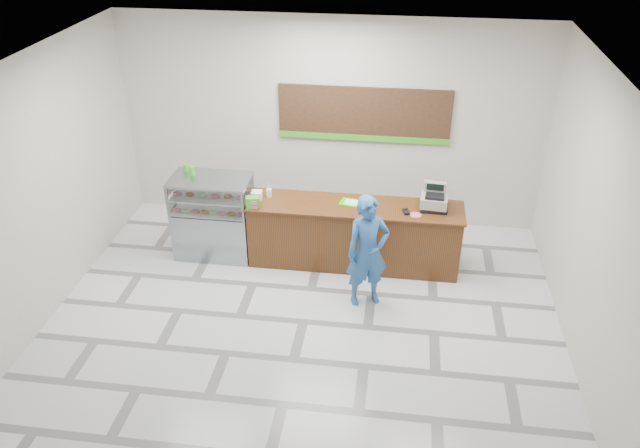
# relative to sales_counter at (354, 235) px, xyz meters

# --- Properties ---
(floor) EXTENTS (7.00, 7.00, 0.00)m
(floor) POSITION_rel_sales_counter_xyz_m (-0.55, -1.55, -0.52)
(floor) COLOR silver
(floor) RESTS_ON ground
(back_wall) EXTENTS (7.00, 0.00, 7.00)m
(back_wall) POSITION_rel_sales_counter_xyz_m (-0.55, 1.45, 1.23)
(back_wall) COLOR beige
(back_wall) RESTS_ON floor
(ceiling) EXTENTS (7.00, 7.00, 0.00)m
(ceiling) POSITION_rel_sales_counter_xyz_m (-0.55, -1.55, 2.98)
(ceiling) COLOR silver
(ceiling) RESTS_ON back_wall
(sales_counter) EXTENTS (3.26, 0.76, 1.03)m
(sales_counter) POSITION_rel_sales_counter_xyz_m (0.00, 0.00, 0.00)
(sales_counter) COLOR #5A2D10
(sales_counter) RESTS_ON floor
(display_case) EXTENTS (1.22, 0.72, 1.33)m
(display_case) POSITION_rel_sales_counter_xyz_m (-2.22, -0.00, 0.16)
(display_case) COLOR gray
(display_case) RESTS_ON floor
(menu_board) EXTENTS (2.80, 0.06, 0.90)m
(menu_board) POSITION_rel_sales_counter_xyz_m (-0.00, 1.41, 1.42)
(menu_board) COLOR black
(menu_board) RESTS_ON back_wall
(cash_register) EXTENTS (0.43, 0.44, 0.37)m
(cash_register) POSITION_rel_sales_counter_xyz_m (1.16, 0.09, 0.65)
(cash_register) COLOR black
(cash_register) RESTS_ON sales_counter
(card_terminal) EXTENTS (0.12, 0.17, 0.04)m
(card_terminal) POSITION_rel_sales_counter_xyz_m (0.76, -0.12, 0.53)
(card_terminal) COLOR black
(card_terminal) RESTS_ON sales_counter
(serving_tray) EXTENTS (0.38, 0.31, 0.02)m
(serving_tray) POSITION_rel_sales_counter_xyz_m (-0.06, 0.06, 0.52)
(serving_tray) COLOR #3DCA00
(serving_tray) RESTS_ON sales_counter
(napkin_box) EXTENTS (0.16, 0.16, 0.13)m
(napkin_box) POSITION_rel_sales_counter_xyz_m (-1.50, 0.00, 0.58)
(napkin_box) COLOR white
(napkin_box) RESTS_ON sales_counter
(straw_cup) EXTENTS (0.08, 0.08, 0.13)m
(straw_cup) POSITION_rel_sales_counter_xyz_m (-1.33, 0.11, 0.58)
(straw_cup) COLOR silver
(straw_cup) RESTS_ON sales_counter
(promo_box) EXTENTS (0.22, 0.17, 0.18)m
(promo_box) POSITION_rel_sales_counter_xyz_m (-1.50, -0.27, 0.60)
(promo_box) COLOR green
(promo_box) RESTS_ON sales_counter
(donut_decal) EXTENTS (0.17, 0.17, 0.00)m
(donut_decal) POSITION_rel_sales_counter_xyz_m (0.90, -0.17, 0.52)
(donut_decal) COLOR #E55D7F
(donut_decal) RESTS_ON sales_counter
(green_cup_left) EXTENTS (0.08, 0.08, 0.12)m
(green_cup_left) POSITION_rel_sales_counter_xyz_m (-2.65, 0.20, 0.88)
(green_cup_left) COLOR green
(green_cup_left) RESTS_ON display_case
(green_cup_right) EXTENTS (0.09, 0.09, 0.14)m
(green_cup_right) POSITION_rel_sales_counter_xyz_m (-2.51, 0.09, 0.88)
(green_cup_right) COLOR green
(green_cup_right) RESTS_ON display_case
(customer) EXTENTS (0.72, 0.60, 1.68)m
(customer) POSITION_rel_sales_counter_xyz_m (0.27, -0.95, 0.32)
(customer) COLOR #285998
(customer) RESTS_ON floor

